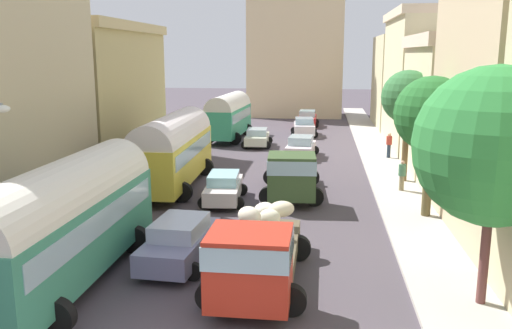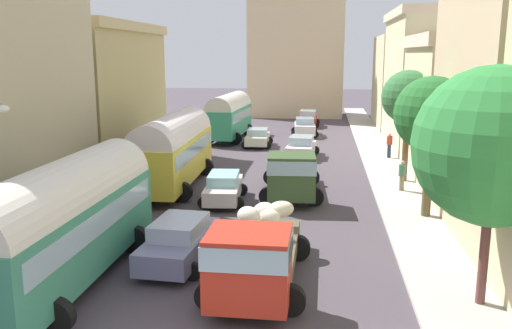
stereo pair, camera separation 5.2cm
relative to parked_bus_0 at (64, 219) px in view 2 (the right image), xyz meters
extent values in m
plane|color=#473F46|center=(4.57, 22.00, -2.18)|extent=(154.00, 154.00, 0.00)
cube|color=gray|center=(-2.68, 22.00, -2.11)|extent=(2.50, 70.00, 0.14)
cube|color=#B4ADA4|center=(11.82, 22.00, -2.11)|extent=(2.50, 70.00, 0.14)
cube|color=tan|center=(-6.55, 18.26, 2.08)|extent=(5.25, 12.19, 8.52)
cube|color=tan|center=(-6.55, 18.26, 6.64)|extent=(5.78, 12.19, 0.59)
cube|color=beige|center=(15.44, 17.10, 1.59)|extent=(4.74, 9.22, 7.53)
cube|color=beige|center=(15.44, 17.10, 5.71)|extent=(5.21, 9.22, 0.71)
cube|color=beige|center=(15.58, 28.13, 2.72)|extent=(5.01, 11.57, 9.79)
cube|color=beige|center=(15.58, 28.13, 7.92)|extent=(5.51, 11.57, 0.61)
cube|color=beige|center=(16.01, 40.05, 2.28)|extent=(5.87, 10.62, 8.91)
cube|color=beige|center=(4.57, 48.61, 4.62)|extent=(10.75, 6.35, 13.59)
cube|color=beige|center=(0.81, 47.02, 6.64)|extent=(2.56, 2.56, 17.63)
cube|color=beige|center=(8.34, 47.02, 6.64)|extent=(2.56, 2.56, 17.63)
cube|color=#3A8A6D|center=(0.00, 0.00, -0.54)|extent=(2.45, 9.57, 2.27)
cylinder|color=silver|center=(0.00, 0.00, 0.60)|extent=(2.40, 9.38, 2.37)
cube|color=#99B7C6|center=(0.00, 0.00, -0.04)|extent=(2.50, 8.81, 0.73)
cylinder|color=black|center=(-1.14, 2.97, -1.68)|extent=(1.00, 0.35, 1.00)
cylinder|color=black|center=(1.16, 2.96, -1.68)|extent=(1.00, 0.35, 1.00)
cylinder|color=black|center=(1.14, -2.97, -1.68)|extent=(1.00, 0.35, 1.00)
cube|color=gold|center=(-0.17, 12.87, -0.53)|extent=(2.73, 9.82, 2.29)
cylinder|color=silver|center=(-0.17, 12.87, 0.61)|extent=(2.68, 9.62, 2.39)
cube|color=#99B7C6|center=(-0.17, 12.87, -0.03)|extent=(2.76, 9.04, 0.73)
cylinder|color=black|center=(-1.42, 15.86, -1.68)|extent=(1.00, 0.35, 1.00)
cylinder|color=black|center=(0.90, 15.93, -1.68)|extent=(1.00, 0.35, 1.00)
cylinder|color=black|center=(-1.23, 9.82, -1.68)|extent=(1.00, 0.35, 1.00)
cylinder|color=black|center=(1.08, 9.89, -1.68)|extent=(1.00, 0.35, 1.00)
cube|color=#32946D|center=(-0.07, 29.76, -0.56)|extent=(2.69, 8.57, 2.24)
cylinder|color=silver|center=(-0.07, 29.76, 0.56)|extent=(2.64, 8.40, 2.26)
cube|color=#99B7C6|center=(-0.07, 29.76, -0.07)|extent=(2.71, 7.89, 0.72)
cylinder|color=black|center=(-1.04, 32.44, -1.68)|extent=(1.00, 0.35, 1.00)
cylinder|color=black|center=(1.15, 32.34, -1.68)|extent=(1.00, 0.35, 1.00)
cylinder|color=black|center=(-1.28, 27.19, -1.68)|extent=(1.00, 0.35, 1.00)
cylinder|color=black|center=(0.90, 27.09, -1.68)|extent=(1.00, 0.35, 1.00)
cube|color=#B12A1A|center=(5.95, -1.33, -0.73)|extent=(2.25, 2.04, 2.00)
cube|color=#99B7C6|center=(5.95, -1.33, -0.16)|extent=(2.30, 2.12, 0.64)
cube|color=brown|center=(5.96, 2.10, -1.45)|extent=(2.26, 4.85, 0.55)
ellipsoid|color=beige|center=(6.02, 1.03, -0.89)|extent=(0.77, 0.91, 0.57)
ellipsoid|color=beige|center=(5.71, 3.02, -0.95)|extent=(0.96, 0.78, 0.46)
ellipsoid|color=beige|center=(6.03, 2.83, -0.96)|extent=(1.23, 1.17, 0.44)
ellipsoid|color=silver|center=(5.81, 3.75, -0.59)|extent=(0.97, 1.10, 0.49)
ellipsoid|color=#EBE5C5|center=(6.14, 2.40, -0.47)|extent=(0.89, 0.77, 0.59)
ellipsoid|color=beige|center=(6.45, 3.53, -0.49)|extent=(1.22, 1.15, 0.58)
ellipsoid|color=beige|center=(5.61, 1.16, -0.05)|extent=(1.03, 0.98, 0.60)
cylinder|color=black|center=(7.08, -1.15, -1.73)|extent=(0.90, 0.31, 0.90)
cylinder|color=black|center=(4.83, -1.14, -1.73)|extent=(0.90, 0.31, 0.90)
cylinder|color=black|center=(7.09, 2.97, -1.73)|extent=(0.90, 0.32, 0.90)
cylinder|color=black|center=(4.84, 2.98, -1.73)|extent=(0.90, 0.32, 0.90)
cube|color=#364D28|center=(6.45, 9.83, -0.70)|extent=(2.34, 2.27, 2.06)
cube|color=#99B7C6|center=(6.45, 9.83, -0.12)|extent=(2.39, 2.36, 0.66)
cube|color=brown|center=(6.24, 13.25, -1.45)|extent=(2.50, 4.84, 0.55)
ellipsoid|color=beige|center=(6.18, 12.41, -0.89)|extent=(1.05, 0.88, 0.57)
ellipsoid|color=silver|center=(6.12, 12.08, -0.88)|extent=(1.04, 1.08, 0.60)
ellipsoid|color=silver|center=(6.73, 11.88, -0.92)|extent=(0.71, 0.89, 0.51)
ellipsoid|color=beige|center=(6.32, 12.71, -0.48)|extent=(0.95, 0.98, 0.58)
cylinder|color=black|center=(7.55, 10.02, -1.73)|extent=(0.90, 0.32, 0.90)
cylinder|color=black|center=(5.33, 9.89, -1.73)|extent=(0.90, 0.32, 0.90)
cylinder|color=black|center=(7.31, 14.13, -1.73)|extent=(0.90, 0.31, 0.90)
cylinder|color=black|center=(5.09, 14.00, -1.73)|extent=(0.90, 0.31, 0.90)
cube|color=silver|center=(6.37, 22.49, -1.58)|extent=(2.09, 4.06, 0.65)
cube|color=#9CB8C5|center=(6.37, 22.49, -0.97)|extent=(1.73, 2.16, 0.57)
cylinder|color=black|center=(7.17, 21.20, -1.88)|extent=(0.60, 0.21, 0.60)
cylinder|color=black|center=(5.39, 21.34, -1.88)|extent=(0.60, 0.21, 0.60)
cylinder|color=black|center=(7.36, 23.64, -1.88)|extent=(0.60, 0.21, 0.60)
cylinder|color=black|center=(5.57, 23.77, -1.88)|extent=(0.60, 0.21, 0.60)
cube|color=white|center=(6.24, 32.69, -1.50)|extent=(2.04, 4.25, 0.81)
cube|color=#8DABBF|center=(6.24, 32.69, -0.84)|extent=(1.70, 2.25, 0.52)
cylinder|color=black|center=(7.21, 31.47, -1.88)|extent=(0.60, 0.21, 0.60)
cylinder|color=black|center=(5.43, 31.36, -1.88)|extent=(0.60, 0.21, 0.60)
cylinder|color=black|center=(7.05, 34.03, -1.88)|extent=(0.60, 0.21, 0.60)
cylinder|color=black|center=(5.27, 33.92, -1.88)|extent=(0.60, 0.21, 0.60)
cube|color=red|center=(6.32, 39.14, -1.54)|extent=(1.79, 4.25, 0.74)
cube|color=#8CB5BE|center=(6.32, 39.14, -0.87)|extent=(1.57, 2.22, 0.60)
cylinder|color=black|center=(7.19, 37.81, -1.88)|extent=(0.60, 0.21, 0.60)
cylinder|color=black|center=(5.43, 37.83, -1.88)|extent=(0.60, 0.21, 0.60)
cylinder|color=black|center=(7.21, 40.44, -1.88)|extent=(0.60, 0.21, 0.60)
cylinder|color=black|center=(5.46, 40.46, -1.88)|extent=(0.60, 0.21, 0.60)
cube|color=slate|center=(3.03, 2.23, -1.53)|extent=(2.06, 4.49, 0.75)
cube|color=#A1ACC2|center=(3.03, 2.23, -0.88)|extent=(1.71, 2.38, 0.55)
cylinder|color=black|center=(2.24, 3.65, -1.88)|extent=(0.60, 0.21, 0.60)
cylinder|color=black|center=(4.01, 3.53, -1.88)|extent=(0.60, 0.21, 0.60)
cylinder|color=black|center=(2.06, 0.94, -1.88)|extent=(0.60, 0.21, 0.60)
cylinder|color=black|center=(3.83, 0.82, -1.88)|extent=(0.60, 0.21, 0.60)
cube|color=silver|center=(3.10, 10.18, -1.57)|extent=(1.91, 4.27, 0.68)
cube|color=#8DC2CA|center=(3.10, 10.18, -0.98)|extent=(1.56, 2.27, 0.49)
cylinder|color=black|center=(2.21, 11.40, -1.88)|extent=(0.60, 0.21, 0.60)
cylinder|color=black|center=(3.79, 11.53, -1.88)|extent=(0.60, 0.21, 0.60)
cylinder|color=black|center=(2.41, 8.83, -1.88)|extent=(0.60, 0.21, 0.60)
cylinder|color=black|center=(4.00, 8.95, -1.88)|extent=(0.60, 0.21, 0.60)
cube|color=beige|center=(2.77, 26.48, -1.58)|extent=(1.86, 3.85, 0.66)
cube|color=#A0BAC7|center=(2.77, 26.48, -1.00)|extent=(1.58, 2.03, 0.49)
cylinder|color=black|center=(1.87, 27.62, -1.88)|extent=(0.60, 0.21, 0.60)
cylinder|color=black|center=(3.58, 27.69, -1.88)|extent=(0.60, 0.21, 0.60)
cylinder|color=black|center=(1.96, 25.27, -1.88)|extent=(0.60, 0.21, 0.60)
cylinder|color=black|center=(3.67, 25.34, -1.88)|extent=(0.60, 0.21, 0.60)
cylinder|color=#7E7151|center=(12.03, 13.05, -2.11)|extent=(0.21, 0.21, 0.14)
cylinder|color=#7E7151|center=(12.03, 13.05, -1.65)|extent=(0.35, 0.35, 0.78)
cylinder|color=#417152|center=(12.03, 13.05, -0.95)|extent=(0.53, 0.53, 0.61)
sphere|color=tan|center=(12.03, 13.05, -0.55)|extent=(0.20, 0.20, 0.20)
cylinder|color=#263343|center=(12.43, 22.25, -2.11)|extent=(0.22, 0.22, 0.14)
cylinder|color=#263343|center=(12.43, 22.25, -1.58)|extent=(0.35, 0.35, 0.92)
cylinder|color=#A53328|center=(12.43, 22.25, -0.83)|extent=(0.54, 0.54, 0.58)
sphere|color=tan|center=(12.43, 22.25, -0.43)|extent=(0.23, 0.23, 0.23)
ellipsoid|color=silver|center=(-0.63, -1.67, 3.55)|extent=(0.44, 0.28, 0.20)
cylinder|color=brown|center=(12.47, 0.02, -0.65)|extent=(0.27, 0.27, 3.05)
sphere|color=#2C7C37|center=(12.47, 0.02, 2.53)|extent=(4.40, 4.40, 4.40)
cylinder|color=brown|center=(12.47, 8.60, -0.47)|extent=(0.40, 0.40, 3.42)
sphere|color=#25662A|center=(12.47, 8.60, 2.47)|extent=(3.25, 3.25, 3.25)
cylinder|color=brown|center=(12.47, 15.37, -0.30)|extent=(0.34, 0.34, 3.75)
sphere|color=#36713C|center=(12.47, 15.37, 2.68)|extent=(2.94, 2.94, 2.94)
camera|label=1|loc=(7.82, -14.97, 4.97)|focal=37.63mm
camera|label=2|loc=(7.87, -14.97, 4.97)|focal=37.63mm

